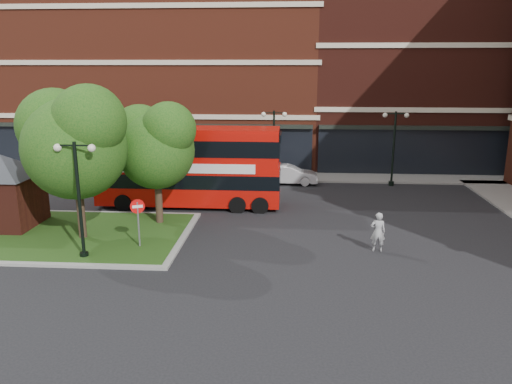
# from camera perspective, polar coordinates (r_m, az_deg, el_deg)

# --- Properties ---
(ground) EXTENTS (120.00, 120.00, 0.00)m
(ground) POSITION_cam_1_polar(r_m,az_deg,el_deg) (20.82, -4.96, -8.23)
(ground) COLOR black
(ground) RESTS_ON ground
(pavement_far) EXTENTS (44.00, 3.00, 0.12)m
(pavement_far) POSITION_cam_1_polar(r_m,az_deg,el_deg) (36.48, -1.03, 1.83)
(pavement_far) COLOR slate
(pavement_far) RESTS_ON ground
(terrace_far_left) EXTENTS (26.00, 12.00, 14.00)m
(terrace_far_left) POSITION_cam_1_polar(r_m,az_deg,el_deg) (44.39, -10.82, 12.86)
(terrace_far_left) COLOR maroon
(terrace_far_left) RESTS_ON ground
(terrace_far_right) EXTENTS (18.00, 12.00, 16.00)m
(terrace_far_right) POSITION_cam_1_polar(r_m,az_deg,el_deg) (44.34, 18.72, 13.67)
(terrace_far_right) COLOR #471911
(terrace_far_right) RESTS_ON ground
(traffic_island) EXTENTS (12.60, 7.60, 0.15)m
(traffic_island) POSITION_cam_1_polar(r_m,az_deg,el_deg) (25.85, -21.77, -4.51)
(traffic_island) COLOR gray
(traffic_island) RESTS_ON ground
(kiosk) EXTENTS (6.51, 6.51, 3.60)m
(kiosk) POSITION_cam_1_polar(r_m,az_deg,el_deg) (27.54, -26.96, 0.92)
(kiosk) COLOR #471911
(kiosk) RESTS_ON traffic_island
(tree_island_west) EXTENTS (5.40, 4.71, 7.21)m
(tree_island_west) POSITION_cam_1_polar(r_m,az_deg,el_deg) (23.84, -20.19, 5.81)
(tree_island_west) COLOR #2D2116
(tree_island_west) RESTS_ON ground
(tree_island_east) EXTENTS (4.46, 3.90, 6.29)m
(tree_island_east) POSITION_cam_1_polar(r_m,az_deg,el_deg) (25.22, -11.51, 5.56)
(tree_island_east) COLOR #2D2116
(tree_island_east) RESTS_ON ground
(lamp_island) EXTENTS (1.72, 0.36, 5.00)m
(lamp_island) POSITION_cam_1_polar(r_m,az_deg,el_deg) (21.63, -19.60, -0.26)
(lamp_island) COLOR black
(lamp_island) RESTS_ON ground
(lamp_far_left) EXTENTS (1.72, 0.36, 5.00)m
(lamp_far_left) POSITION_cam_1_polar(r_m,az_deg,el_deg) (33.89, 2.05, 5.62)
(lamp_far_left) COLOR black
(lamp_far_left) RESTS_ON ground
(lamp_far_right) EXTENTS (1.72, 0.36, 5.00)m
(lamp_far_right) POSITION_cam_1_polar(r_m,az_deg,el_deg) (34.57, 15.48, 5.28)
(lamp_far_right) COLOR black
(lamp_far_right) RESTS_ON ground
(bus) EXTENTS (10.45, 2.46, 3.99)m
(bus) POSITION_cam_1_polar(r_m,az_deg,el_deg) (28.69, -7.74, 3.47)
(bus) COLOR #B40D07
(bus) RESTS_ON ground
(woman) EXTENTS (0.68, 0.48, 1.77)m
(woman) POSITION_cam_1_polar(r_m,az_deg,el_deg) (22.49, 13.76, -4.45)
(woman) COLOR #9C9B9E
(woman) RESTS_ON ground
(car_silver) EXTENTS (3.95, 1.85, 1.31)m
(car_silver) POSITION_cam_1_polar(r_m,az_deg,el_deg) (34.94, -7.47, 2.15)
(car_silver) COLOR silver
(car_silver) RESTS_ON ground
(car_white) EXTENTS (4.03, 1.41, 1.33)m
(car_white) POSITION_cam_1_polar(r_m,az_deg,el_deg) (34.27, 3.69, 2.02)
(car_white) COLOR silver
(car_white) RESTS_ON ground
(no_entry_sign) EXTENTS (0.61, 0.29, 2.30)m
(no_entry_sign) POSITION_cam_1_polar(r_m,az_deg,el_deg) (22.42, -13.35, -2.45)
(no_entry_sign) COLOR slate
(no_entry_sign) RESTS_ON ground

